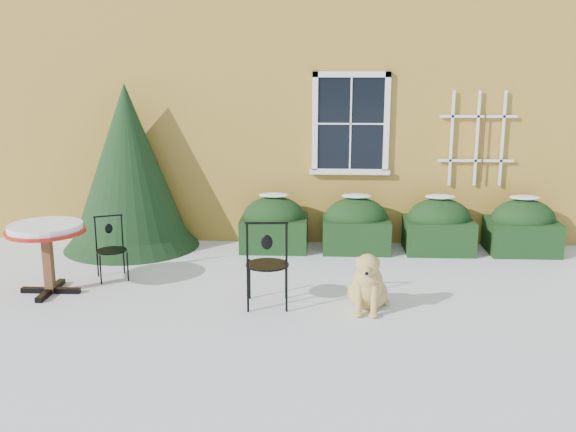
# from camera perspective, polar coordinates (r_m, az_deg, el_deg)

# --- Properties ---
(ground) EXTENTS (80.00, 80.00, 0.00)m
(ground) POSITION_cam_1_polar(r_m,az_deg,el_deg) (7.90, -0.38, -8.01)
(ground) COLOR white
(ground) RESTS_ON ground
(house) EXTENTS (12.40, 8.40, 6.40)m
(house) POSITION_cam_1_polar(r_m,az_deg,el_deg) (14.38, 1.26, 14.46)
(house) COLOR gold
(house) RESTS_ON ground
(hedge_row) EXTENTS (4.95, 0.80, 0.91)m
(hedge_row) POSITION_cam_1_polar(r_m,az_deg,el_deg) (10.28, 9.68, -0.89)
(hedge_row) COLOR black
(hedge_row) RESTS_ON ground
(evergreen_shrub) EXTENTS (2.16, 2.16, 2.62)m
(evergreen_shrub) POSITION_cam_1_polar(r_m,az_deg,el_deg) (10.55, -13.92, 2.89)
(evergreen_shrub) COLOR black
(evergreen_shrub) RESTS_ON ground
(bistro_table) EXTENTS (0.99, 0.99, 0.91)m
(bistro_table) POSITION_cam_1_polar(r_m,az_deg,el_deg) (8.68, -20.71, -1.65)
(bistro_table) COLOR black
(bistro_table) RESTS_ON ground
(patio_chair_near) EXTENTS (0.53, 0.53, 1.10)m
(patio_chair_near) POSITION_cam_1_polar(r_m,az_deg,el_deg) (7.71, -1.86, -4.20)
(patio_chair_near) COLOR black
(patio_chair_near) RESTS_ON ground
(patio_chair_far) EXTENTS (0.51, 0.50, 0.86)m
(patio_chair_far) POSITION_cam_1_polar(r_m,az_deg,el_deg) (9.13, -15.45, -2.75)
(patio_chair_far) COLOR black
(patio_chair_far) RESTS_ON ground
(dog) EXTENTS (0.55, 0.84, 0.77)m
(dog) POSITION_cam_1_polar(r_m,az_deg,el_deg) (7.72, 7.09, -6.18)
(dog) COLOR #DAB461
(dog) RESTS_ON ground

